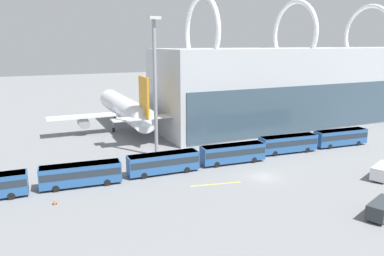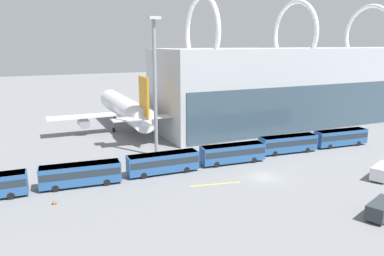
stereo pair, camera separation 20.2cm
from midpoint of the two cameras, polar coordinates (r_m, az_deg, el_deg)
ground_plane at (r=61.01m, az=10.85°, el=-7.34°), size 440.00×440.00×0.00m
terminal_building at (r=119.68m, az=24.60°, el=6.56°), size 124.41×21.28×31.39m
airliner_at_gate_far at (r=92.08m, az=-10.12°, el=2.88°), size 36.63×40.93×14.22m
airliner_parked_remote at (r=124.30m, az=10.71°, el=5.36°), size 33.99×30.87×15.11m
shuttle_bus_1 at (r=58.13m, az=-16.68°, el=-6.62°), size 11.88×3.78×3.37m
shuttle_bus_2 at (r=61.12m, az=-4.48°, el=-5.15°), size 11.78×3.19×3.37m
shuttle_bus_3 at (r=66.48m, az=6.15°, el=-3.70°), size 11.86×3.61×3.37m
shuttle_bus_4 at (r=74.61m, az=14.37°, el=-2.20°), size 11.88×3.77×3.37m
shuttle_bus_5 at (r=82.94m, az=21.63°, el=-1.21°), size 11.87×3.66×3.37m
service_van_foreground at (r=65.85m, az=27.00°, el=-5.81°), size 5.91×4.10×2.25m
service_van_crossing at (r=51.77m, az=26.85°, el=-10.82°), size 5.60×3.74×2.09m
floodlight_mast at (r=68.42m, az=-5.75°, el=7.55°), size 2.08×2.08×25.31m
lane_stripe_1 at (r=57.17m, az=3.59°, el=-8.52°), size 7.81×1.90×0.01m
traffic_cone_0 at (r=53.54m, az=-20.33°, el=-10.54°), size 0.58×0.58×0.58m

